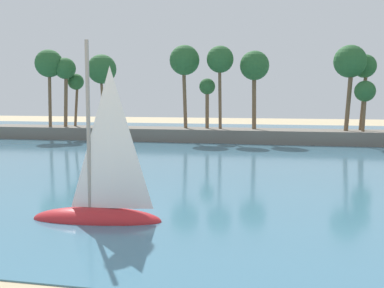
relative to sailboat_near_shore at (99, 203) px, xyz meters
name	(u,v)px	position (x,y,z in m)	size (l,w,h in m)	color
sea	(269,147)	(6.16, 37.35, -0.90)	(220.00, 90.83, 0.06)	teal
palm_headland	(252,109)	(3.57, 42.67, 3.58)	(84.58, 6.14, 13.28)	slate
sailboat_near_shore	(99,203)	(0.00, 0.00, 0.00)	(6.85, 2.69, 9.69)	red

